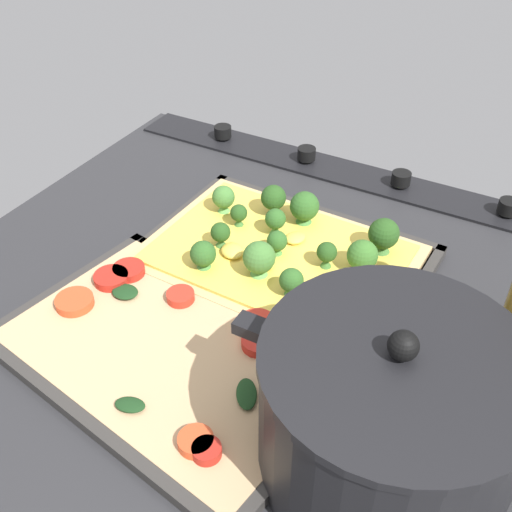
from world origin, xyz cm
name	(u,v)px	position (x,y,z in cm)	size (l,w,h in cm)	color
ground_plane	(254,302)	(0.00, 0.00, -1.50)	(75.23, 67.43, 3.00)	#28282B
stove_control_panel	(352,172)	(0.00, -30.22, 0.56)	(72.22, 7.00, 2.60)	black
baking_tray_front	(280,262)	(-0.35, -6.18, 0.37)	(34.69, 25.86, 1.30)	#33302D
broccoli_pizza	(284,249)	(-0.50, -6.63, 2.09)	(32.21, 23.38, 5.92)	tan
baking_tray_back	(172,355)	(2.44, 12.92, 0.37)	(38.72, 28.81, 1.30)	#33302D
veggie_pizza_back	(171,347)	(2.79, 12.54, 1.10)	(35.96, 26.05, 1.90)	tan
cooking_pot	(389,413)	(-20.51, 14.05, 6.79)	(28.59, 21.81, 15.90)	black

